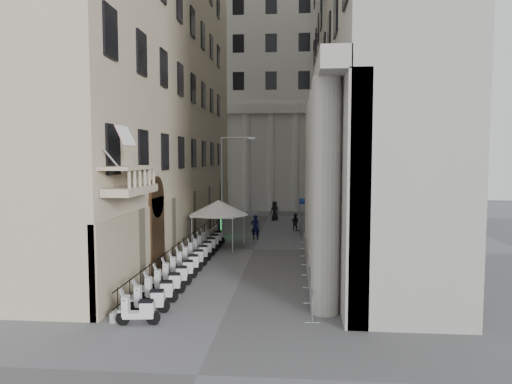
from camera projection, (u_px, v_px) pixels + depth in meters
ground at (198, 375)px, 13.98m from camera, size 120.00×120.00×0.00m
left_building at (160, 23)px, 35.18m from camera, size 5.00×36.00×34.00m
far_building at (273, 95)px, 60.53m from camera, size 22.00×10.00×30.00m
iron_fence at (192, 252)px, 32.22m from camera, size 0.30×28.00×1.40m
blue_awning at (308, 234)px, 39.46m from camera, size 1.60×3.00×3.00m
flag at (129, 315)px, 19.28m from camera, size 1.00×1.40×8.20m
scooter_0 at (139, 325)px, 18.14m from camera, size 1.46×0.73×1.50m
scooter_1 at (150, 313)px, 19.54m from camera, size 1.46×0.73×1.50m
scooter_2 at (160, 303)px, 20.94m from camera, size 1.46×0.73×1.50m
scooter_3 at (168, 293)px, 22.35m from camera, size 1.46×0.73×1.50m
scooter_4 at (176, 285)px, 23.75m from camera, size 1.46×0.73×1.50m
scooter_5 at (182, 278)px, 25.15m from camera, size 1.46×0.73×1.50m
scooter_6 at (188, 272)px, 26.56m from camera, size 1.46×0.73×1.50m
scooter_7 at (194, 266)px, 27.96m from camera, size 1.46×0.73×1.50m
scooter_8 at (198, 261)px, 29.36m from camera, size 1.46×0.73×1.50m
scooter_9 at (203, 256)px, 30.77m from camera, size 1.46×0.73×1.50m
scooter_10 at (207, 252)px, 32.17m from camera, size 1.46×0.73×1.50m
scooter_11 at (210, 248)px, 33.57m from camera, size 1.46×0.73×1.50m
scooter_12 at (214, 244)px, 34.98m from camera, size 1.46×0.73×1.50m
barrier_0 at (311, 313)px, 19.51m from camera, size 0.60×2.40×1.10m
barrier_1 at (309, 296)px, 21.99m from camera, size 0.60×2.40×1.10m
barrier_2 at (308, 282)px, 24.48m from camera, size 0.60×2.40×1.10m
barrier_3 at (307, 270)px, 26.96m from camera, size 0.60×2.40×1.10m
barrier_4 at (306, 261)px, 29.44m from camera, size 0.60×2.40×1.10m
barrier_5 at (305, 253)px, 31.93m from camera, size 0.60×2.40×1.10m
barrier_6 at (304, 246)px, 34.41m from camera, size 0.60×2.40×1.10m
barrier_7 at (303, 240)px, 36.90m from camera, size 0.60×2.40×1.10m
security_tent at (216, 207)px, 33.86m from camera, size 4.34×4.34×3.53m
street_lamp at (226, 181)px, 34.86m from camera, size 2.68×0.35×8.21m
info_kiosk at (219, 225)px, 38.34m from camera, size 0.37×0.91×1.88m
pedestrian_a at (255, 227)px, 36.94m from camera, size 0.80×0.59×2.01m
pedestrian_b at (295, 222)px, 41.50m from camera, size 0.92×0.82×1.56m
pedestrian_c at (275, 211)px, 48.28m from camera, size 1.17×1.01×2.02m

